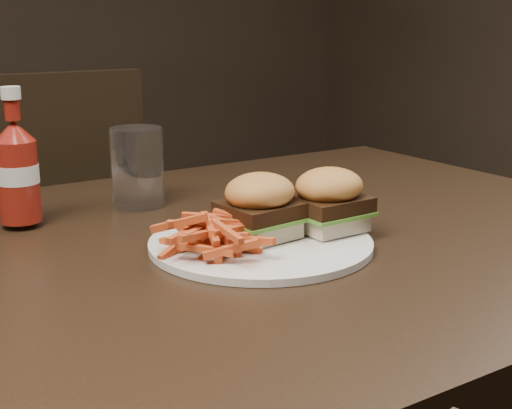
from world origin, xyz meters
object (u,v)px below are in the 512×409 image
plate (261,243)px  ketchup_bottle (18,182)px  dining_table (209,258)px  tumbler (137,168)px  chair_far (20,287)px

plate → ketchup_bottle: size_ratio=2.52×
ketchup_bottle → plate: bearing=-48.5°
dining_table → ketchup_bottle: bearing=131.5°
dining_table → ketchup_bottle: size_ratio=11.49×
dining_table → tumbler: 0.22m
chair_far → ketchup_bottle: size_ratio=4.32×
dining_table → chair_far: size_ratio=2.66×
tumbler → chair_far: bearing=92.6°
plate → ketchup_bottle: 0.32m
plate → ketchup_bottle: bearing=131.5°
dining_table → tumbler: bearing=89.7°
dining_table → chair_far: (-0.03, 0.82, -0.30)m
plate → ketchup_bottle: ketchup_bottle is taller
ketchup_bottle → chair_far: bearing=77.2°
ketchup_bottle → tumbler: same height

